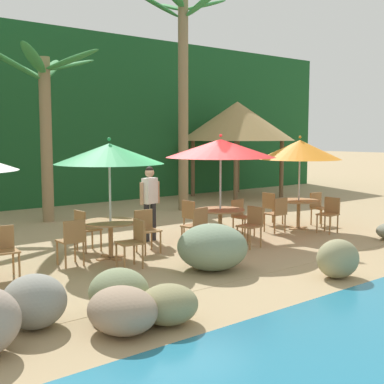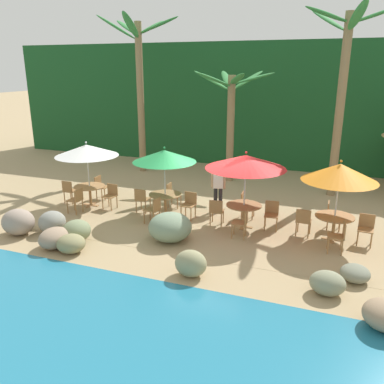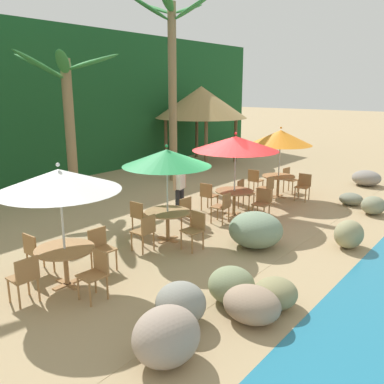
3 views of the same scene
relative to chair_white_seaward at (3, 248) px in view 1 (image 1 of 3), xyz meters
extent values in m
plane|color=tan|center=(3.76, -0.03, -0.51)|extent=(120.00, 120.00, 0.00)
cube|color=tan|center=(3.76, -0.03, -0.51)|extent=(18.00, 5.20, 0.01)
cube|color=#194C23|center=(3.76, 8.97, 2.49)|extent=(28.00, 2.40, 6.00)
ellipsoid|color=gray|center=(-0.50, -2.55, -0.18)|extent=(0.80, 0.81, 0.68)
ellipsoid|color=gray|center=(0.26, -3.39, -0.23)|extent=(0.82, 0.96, 0.57)
ellipsoid|color=#898459|center=(0.88, -3.49, -0.26)|extent=(0.78, 0.74, 0.51)
ellipsoid|color=#948F66|center=(4.37, -3.56, -0.18)|extent=(0.79, 0.65, 0.66)
ellipsoid|color=gray|center=(0.57, -2.80, -0.20)|extent=(0.81, 0.82, 0.63)
ellipsoid|color=gray|center=(3.08, -1.82, -0.10)|extent=(1.25, 1.27, 0.83)
cylinder|color=#9E7042|center=(0.16, -0.28, -0.29)|extent=(0.04, 0.04, 0.45)
cylinder|color=#9E7042|center=(0.18, 0.07, -0.29)|extent=(0.04, 0.04, 0.45)
cube|color=#9E7042|center=(-0.01, -0.09, -0.05)|extent=(0.45, 0.45, 0.03)
cube|color=#9E7042|center=(0.01, 0.11, 0.15)|extent=(0.42, 0.07, 0.42)
cylinder|color=silver|center=(2.09, 0.05, 0.56)|extent=(0.04, 0.04, 2.15)
cone|color=#238E47|center=(2.09, 0.05, 1.53)|extent=(2.10, 2.10, 0.39)
sphere|color=#238E47|center=(2.09, 0.05, 1.81)|extent=(0.07, 0.07, 0.07)
cube|color=#A37547|center=(2.09, 0.05, -0.50)|extent=(0.60, 0.12, 0.03)
cube|color=#A37547|center=(2.09, 0.05, -0.50)|extent=(0.12, 0.60, 0.03)
cylinder|color=#A37547|center=(2.09, 0.05, -0.14)|extent=(0.09, 0.09, 0.71)
cylinder|color=#A37547|center=(2.09, 0.05, 0.21)|extent=(1.10, 1.10, 0.03)
cylinder|color=#9E7042|center=(3.11, -0.19, -0.29)|extent=(0.04, 0.04, 0.45)
cylinder|color=#9E7042|center=(2.75, -0.17, -0.29)|extent=(0.04, 0.04, 0.45)
cylinder|color=#9E7042|center=(3.13, 0.16, -0.29)|extent=(0.04, 0.04, 0.45)
cylinder|color=#9E7042|center=(2.77, 0.19, -0.29)|extent=(0.04, 0.04, 0.45)
cube|color=#9E7042|center=(2.94, 0.00, -0.05)|extent=(0.44, 0.44, 0.03)
cube|color=#9E7042|center=(2.95, 0.20, 0.15)|extent=(0.42, 0.06, 0.42)
cylinder|color=#9E7042|center=(2.24, 1.08, -0.29)|extent=(0.04, 0.04, 0.45)
cylinder|color=#9E7042|center=(2.25, 0.73, -0.29)|extent=(0.04, 0.04, 0.45)
cylinder|color=#9E7042|center=(1.88, 1.07, -0.29)|extent=(0.04, 0.04, 0.45)
cylinder|color=#9E7042|center=(1.89, 0.71, -0.29)|extent=(0.04, 0.04, 0.45)
cube|color=#9E7042|center=(2.07, 0.90, -0.05)|extent=(0.43, 0.43, 0.03)
cube|color=#9E7042|center=(1.87, 0.89, 0.15)|extent=(0.05, 0.42, 0.42)
cylinder|color=#9E7042|center=(1.06, 0.24, -0.29)|extent=(0.04, 0.04, 0.45)
cylinder|color=#9E7042|center=(1.42, 0.23, -0.29)|extent=(0.04, 0.04, 0.45)
cylinder|color=#9E7042|center=(1.06, -0.12, -0.29)|extent=(0.04, 0.04, 0.45)
cylinder|color=#9E7042|center=(1.42, -0.12, -0.29)|extent=(0.04, 0.04, 0.45)
cube|color=#9E7042|center=(1.24, 0.06, -0.05)|extent=(0.42, 0.42, 0.03)
cube|color=#9E7042|center=(1.24, -0.14, 0.15)|extent=(0.42, 0.04, 0.42)
cylinder|color=#9E7042|center=(1.79, -0.95, -0.29)|extent=(0.04, 0.04, 0.45)
cylinder|color=#9E7042|center=(1.83, -0.60, -0.29)|extent=(0.04, 0.04, 0.45)
cylinder|color=#9E7042|center=(2.14, -0.99, -0.29)|extent=(0.04, 0.04, 0.45)
cylinder|color=#9E7042|center=(2.19, -0.64, -0.29)|extent=(0.04, 0.04, 0.45)
cube|color=#9E7042|center=(1.99, -0.80, -0.05)|extent=(0.47, 0.47, 0.03)
cube|color=#9E7042|center=(2.19, -0.82, 0.15)|extent=(0.09, 0.42, 0.42)
cylinder|color=silver|center=(4.83, -0.09, 0.59)|extent=(0.04, 0.04, 2.21)
cone|color=red|center=(4.83, -0.09, 1.60)|extent=(2.45, 2.45, 0.41)
sphere|color=red|center=(4.83, -0.09, 1.88)|extent=(0.07, 0.07, 0.07)
cube|color=#A37547|center=(4.83, -0.09, -0.50)|extent=(0.60, 0.12, 0.03)
cube|color=#A37547|center=(4.83, -0.09, -0.50)|extent=(0.12, 0.60, 0.03)
cylinder|color=#A37547|center=(4.83, -0.09, -0.14)|extent=(0.09, 0.09, 0.71)
cylinder|color=#A37547|center=(4.83, -0.09, 0.21)|extent=(1.10, 1.10, 0.03)
cylinder|color=#9E7042|center=(5.87, -0.15, -0.29)|extent=(0.04, 0.04, 0.45)
cylinder|color=#9E7042|center=(5.52, -0.19, -0.29)|extent=(0.04, 0.04, 0.45)
cylinder|color=#9E7042|center=(5.83, 0.21, -0.29)|extent=(0.04, 0.04, 0.45)
cylinder|color=#9E7042|center=(5.48, 0.17, -0.29)|extent=(0.04, 0.04, 0.45)
cube|color=#9E7042|center=(5.68, 0.01, -0.05)|extent=(0.47, 0.47, 0.03)
cube|color=#9E7042|center=(5.65, 0.21, 0.15)|extent=(0.42, 0.08, 0.42)
cylinder|color=#9E7042|center=(4.95, 0.95, -0.29)|extent=(0.04, 0.04, 0.45)
cylinder|color=#9E7042|center=(4.97, 0.59, -0.29)|extent=(0.04, 0.04, 0.45)
cylinder|color=#9E7042|center=(4.59, 0.93, -0.29)|extent=(0.04, 0.04, 0.45)
cylinder|color=#9E7042|center=(4.61, 0.57, -0.29)|extent=(0.04, 0.04, 0.45)
cube|color=#9E7042|center=(4.78, 0.76, -0.05)|extent=(0.45, 0.45, 0.03)
cube|color=#9E7042|center=(4.58, 0.75, 0.15)|extent=(0.06, 0.42, 0.42)
cylinder|color=#9E7042|center=(3.79, -0.02, -0.29)|extent=(0.04, 0.04, 0.45)
cylinder|color=#9E7042|center=(4.14, 0.02, -0.29)|extent=(0.04, 0.04, 0.45)
cylinder|color=#9E7042|center=(3.83, -0.38, -0.29)|extent=(0.04, 0.04, 0.45)
cylinder|color=#9E7042|center=(4.18, -0.34, -0.29)|extent=(0.04, 0.04, 0.45)
cube|color=#9E7042|center=(3.99, -0.18, -0.05)|extent=(0.46, 0.46, 0.03)
cube|color=#9E7042|center=(4.01, -0.38, 0.15)|extent=(0.42, 0.08, 0.42)
cylinder|color=#9E7042|center=(4.74, -1.13, -0.29)|extent=(0.04, 0.04, 0.45)
cylinder|color=#9E7042|center=(4.71, -0.77, -0.29)|extent=(0.04, 0.04, 0.45)
cylinder|color=#9E7042|center=(5.09, -1.10, -0.29)|extent=(0.04, 0.04, 0.45)
cylinder|color=#9E7042|center=(5.06, -0.74, -0.29)|extent=(0.04, 0.04, 0.45)
cube|color=#9E7042|center=(4.90, -0.94, -0.05)|extent=(0.45, 0.45, 0.03)
cube|color=#9E7042|center=(5.10, -0.92, 0.15)|extent=(0.07, 0.42, 0.42)
cylinder|color=silver|center=(7.50, -0.13, 0.55)|extent=(0.04, 0.04, 2.13)
cone|color=orange|center=(7.50, -0.13, 1.52)|extent=(2.09, 2.09, 0.49)
sphere|color=orange|center=(7.50, -0.13, 1.84)|extent=(0.07, 0.07, 0.07)
cube|color=#A37547|center=(7.50, -0.13, -0.50)|extent=(0.60, 0.12, 0.03)
cube|color=#A37547|center=(7.50, -0.13, -0.50)|extent=(0.12, 0.60, 0.03)
cylinder|color=#A37547|center=(7.50, -0.13, -0.14)|extent=(0.09, 0.09, 0.71)
cylinder|color=#A37547|center=(7.50, -0.13, 0.21)|extent=(1.10, 1.10, 0.03)
cylinder|color=#9E7042|center=(8.51, -0.39, -0.29)|extent=(0.04, 0.04, 0.45)
cylinder|color=#9E7042|center=(8.16, -0.36, -0.29)|extent=(0.04, 0.04, 0.45)
cylinder|color=#9E7042|center=(8.54, -0.03, -0.29)|extent=(0.04, 0.04, 0.45)
cylinder|color=#9E7042|center=(8.19, -0.01, -0.29)|extent=(0.04, 0.04, 0.45)
cube|color=#9E7042|center=(8.35, -0.20, -0.05)|extent=(0.45, 0.45, 0.03)
cube|color=#9E7042|center=(8.37, 0.00, 0.15)|extent=(0.42, 0.07, 0.42)
cylinder|color=#9E7042|center=(7.67, 0.90, -0.29)|extent=(0.04, 0.04, 0.45)
cylinder|color=#9E7042|center=(7.67, 0.54, -0.29)|extent=(0.04, 0.04, 0.45)
cylinder|color=#9E7042|center=(7.31, 0.90, -0.29)|extent=(0.04, 0.04, 0.45)
cylinder|color=#9E7042|center=(7.32, 0.54, -0.29)|extent=(0.04, 0.04, 0.45)
cube|color=#9E7042|center=(7.49, 0.72, -0.05)|extent=(0.43, 0.43, 0.03)
cube|color=#9E7042|center=(7.29, 0.72, 0.15)|extent=(0.04, 0.42, 0.42)
cylinder|color=#9E7042|center=(6.49, 0.10, -0.29)|extent=(0.04, 0.04, 0.45)
cylinder|color=#9E7042|center=(6.84, 0.08, -0.29)|extent=(0.04, 0.04, 0.45)
cylinder|color=#9E7042|center=(6.47, -0.25, -0.29)|extent=(0.04, 0.04, 0.45)
cylinder|color=#9E7042|center=(6.82, -0.27, -0.29)|extent=(0.04, 0.04, 0.45)
cube|color=#9E7042|center=(6.66, -0.09, -0.05)|extent=(0.44, 0.44, 0.03)
cube|color=#9E7042|center=(6.64, -0.28, 0.15)|extent=(0.42, 0.06, 0.42)
cylinder|color=#9E7042|center=(7.41, -1.17, -0.29)|extent=(0.04, 0.04, 0.45)
cylinder|color=#9E7042|center=(7.38, -0.81, -0.29)|extent=(0.04, 0.04, 0.45)
cylinder|color=#9E7042|center=(7.77, -1.14, -0.29)|extent=(0.04, 0.04, 0.45)
cylinder|color=#9E7042|center=(7.74, -0.78, -0.29)|extent=(0.04, 0.04, 0.45)
cube|color=#9E7042|center=(7.58, -0.98, -0.05)|extent=(0.45, 0.45, 0.03)
cube|color=#9E7042|center=(7.77, -0.96, 0.15)|extent=(0.07, 0.42, 0.42)
cylinder|color=olive|center=(2.96, 4.99, 1.74)|extent=(0.32, 0.32, 4.51)
ellipsoid|color=#388942|center=(3.82, 5.17, 3.87)|extent=(1.77, 0.70, 0.57)
ellipsoid|color=#388942|center=(3.48, 5.71, 3.78)|extent=(1.26, 1.55, 0.84)
ellipsoid|color=#388942|center=(2.53, 5.76, 3.79)|extent=(1.12, 1.63, 0.81)
ellipsoid|color=#388942|center=(2.08, 5.01, 3.77)|extent=(1.64, 0.39, 0.87)
ellipsoid|color=#388942|center=(2.40, 4.31, 3.83)|extent=(1.36, 1.55, 0.68)
ellipsoid|color=#388942|center=(3.38, 4.22, 3.87)|extent=(1.15, 1.69, 0.56)
cylinder|color=olive|center=(7.28, 4.40, 2.83)|extent=(0.32, 0.32, 6.69)
ellipsoid|color=#388942|center=(8.15, 4.35, 6.02)|extent=(1.71, 0.46, 0.63)
ellipsoid|color=#388942|center=(7.45, 5.25, 6.02)|extent=(0.69, 1.72, 0.64)
ellipsoid|color=#388942|center=(6.56, 4.88, 5.93)|extent=(1.52, 1.18, 0.92)
ellipsoid|color=#388942|center=(7.53, 3.57, 5.93)|extent=(0.79, 1.63, 0.90)
cylinder|color=brown|center=(9.94, 7.20, 0.59)|extent=(0.16, 0.16, 2.20)
cylinder|color=brown|center=(12.39, 7.20, 0.59)|extent=(0.16, 0.16, 2.20)
cylinder|color=brown|center=(9.94, 4.75, 0.59)|extent=(0.16, 0.16, 2.20)
cylinder|color=brown|center=(12.39, 4.75, 0.59)|extent=(0.16, 0.16, 2.20)
cone|color=#9E7F4C|center=(11.17, 5.97, 2.43)|extent=(4.45, 4.45, 1.50)
cylinder|color=#232328|center=(3.57, 1.00, -0.08)|extent=(0.13, 0.13, 0.86)
cylinder|color=#232328|center=(3.75, 1.00, -0.08)|extent=(0.13, 0.13, 0.86)
cube|color=white|center=(3.66, 1.00, 0.64)|extent=(0.38, 0.28, 0.58)
cylinder|color=tan|center=(3.44, 1.00, 0.59)|extent=(0.08, 0.08, 0.50)
cylinder|color=tan|center=(3.88, 1.00, 0.59)|extent=(0.08, 0.08, 0.50)
sphere|color=tan|center=(3.66, 1.00, 1.05)|extent=(0.21, 0.21, 0.21)
sphere|color=black|center=(3.66, 1.00, 1.10)|extent=(0.18, 0.18, 0.18)
camera|label=1|loc=(-2.91, -8.65, 1.88)|focal=48.47mm
camera|label=2|loc=(7.42, -11.60, 4.31)|focal=37.35mm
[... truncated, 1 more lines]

